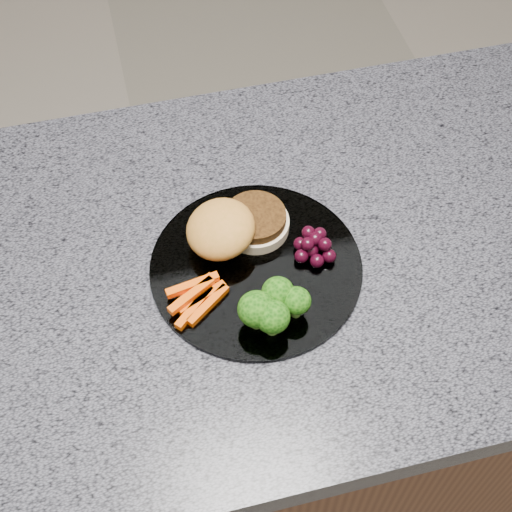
{
  "coord_description": "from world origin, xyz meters",
  "views": [
    {
      "loc": [
        -0.02,
        -0.5,
        1.62
      ],
      "look_at": [
        0.1,
        -0.02,
        0.93
      ],
      "focal_mm": 50.0,
      "sensor_mm": 36.0,
      "label": 1
    }
  ],
  "objects_px": {
    "plate": "(256,267)",
    "grape_bunch": "(315,245)",
    "burger": "(233,229)",
    "island_cabinet": "(198,420)"
  },
  "relations": [
    {
      "from": "plate",
      "to": "grape_bunch",
      "type": "xyz_separation_m",
      "value": [
        0.07,
        0.0,
        0.02
      ]
    },
    {
      "from": "burger",
      "to": "plate",
      "type": "bearing_deg",
      "value": -91.03
    },
    {
      "from": "grape_bunch",
      "to": "burger",
      "type": "bearing_deg",
      "value": 154.0
    },
    {
      "from": "island_cabinet",
      "to": "grape_bunch",
      "type": "distance_m",
      "value": 0.52
    },
    {
      "from": "island_cabinet",
      "to": "plate",
      "type": "relative_size",
      "value": 4.62
    },
    {
      "from": "burger",
      "to": "island_cabinet",
      "type": "bearing_deg",
      "value": 175.17
    },
    {
      "from": "island_cabinet",
      "to": "plate",
      "type": "xyz_separation_m",
      "value": [
        0.1,
        -0.02,
        0.47
      ]
    },
    {
      "from": "island_cabinet",
      "to": "grape_bunch",
      "type": "xyz_separation_m",
      "value": [
        0.17,
        -0.02,
        0.49
      ]
    },
    {
      "from": "grape_bunch",
      "to": "island_cabinet",
      "type": "bearing_deg",
      "value": 173.23
    },
    {
      "from": "burger",
      "to": "grape_bunch",
      "type": "relative_size",
      "value": 3.01
    }
  ]
}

